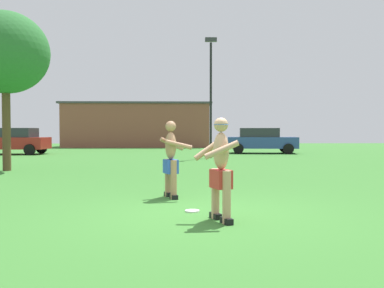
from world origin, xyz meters
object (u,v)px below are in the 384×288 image
(player_in_red, at_px, (221,165))
(lamp_post, at_px, (211,85))
(car_blue_mid_lot, at_px, (261,140))
(tree_right_field, at_px, (5,53))
(car_red_near_post, at_px, (12,141))
(player_near, at_px, (171,158))
(frisbee, at_px, (192,211))

(player_in_red, relative_size, lamp_post, 0.26)
(car_blue_mid_lot, distance_m, tree_right_field, 16.23)
(car_blue_mid_lot, distance_m, lamp_post, 6.48)
(lamp_post, bearing_deg, car_red_near_post, 161.35)
(player_near, xyz_separation_m, player_in_red, (0.81, -2.33, 0.04))
(player_near, distance_m, frisbee, 1.80)
(frisbee, bearing_deg, tree_right_field, 129.20)
(frisbee, xyz_separation_m, tree_right_field, (-6.30, 7.73, 4.12))
(player_near, relative_size, frisbee, 6.35)
(frisbee, distance_m, lamp_post, 14.91)
(player_near, xyz_separation_m, tree_right_field, (-5.91, 6.18, 3.29))
(lamp_post, bearing_deg, player_near, -98.08)
(player_near, bearing_deg, frisbee, -75.64)
(player_near, height_order, car_red_near_post, player_near)
(frisbee, distance_m, car_red_near_post, 21.01)
(player_near, height_order, player_in_red, player_in_red)
(car_red_near_post, distance_m, lamp_post, 12.69)
(car_red_near_post, bearing_deg, frisbee, -60.71)
(player_near, distance_m, tree_right_field, 9.16)
(car_red_near_post, relative_size, tree_right_field, 0.79)
(player_in_red, bearing_deg, player_near, 109.18)
(car_blue_mid_lot, bearing_deg, lamp_post, -127.65)
(frisbee, relative_size, car_red_near_post, 0.06)
(player_near, bearing_deg, car_blue_mid_lot, 72.90)
(car_blue_mid_lot, xyz_separation_m, lamp_post, (-3.53, -4.57, 2.93))
(frisbee, bearing_deg, car_blue_mid_lot, 75.34)
(player_near, bearing_deg, tree_right_field, 133.69)
(player_in_red, xyz_separation_m, lamp_post, (1.01, 15.14, 2.87))
(lamp_post, distance_m, tree_right_field, 10.19)
(frisbee, relative_size, lamp_post, 0.04)
(tree_right_field, bearing_deg, lamp_post, 40.64)
(player_near, xyz_separation_m, lamp_post, (1.82, 12.82, 2.91))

